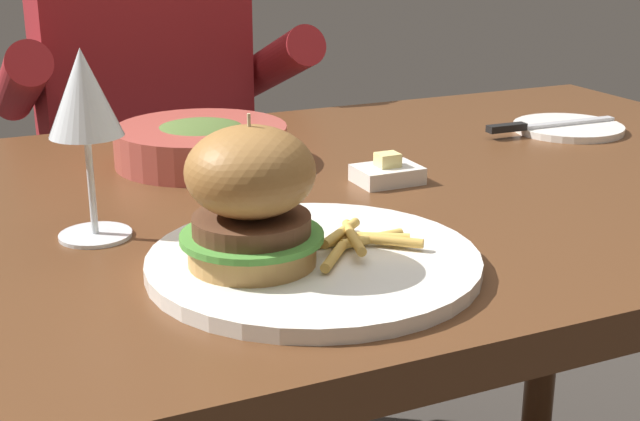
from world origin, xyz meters
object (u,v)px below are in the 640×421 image
(table_knife, at_px, (540,125))
(soup_bowl, at_px, (201,143))
(main_plate, at_px, (314,262))
(diner_person, at_px, (150,183))
(bread_plate, at_px, (568,128))
(wine_glass, at_px, (84,100))
(butter_dish, at_px, (387,173))
(burger_sandwich, at_px, (251,196))

(table_knife, xyz_separation_m, soup_bowl, (-0.49, 0.05, 0.01))
(main_plate, distance_m, diner_person, 0.93)
(table_knife, bearing_deg, soup_bowl, 173.90)
(main_plate, xyz_separation_m, diner_person, (0.07, 0.91, -0.18))
(bread_plate, height_order, diner_person, diner_person)
(main_plate, bearing_deg, wine_glass, 134.23)
(table_knife, height_order, diner_person, diner_person)
(wine_glass, distance_m, butter_dish, 0.38)
(table_knife, height_order, butter_dish, butter_dish)
(butter_dish, bearing_deg, main_plate, -132.01)
(main_plate, height_order, table_knife, table_knife)
(wine_glass, relative_size, diner_person, 0.16)
(table_knife, xyz_separation_m, butter_dish, (-0.32, -0.12, -0.00))
(burger_sandwich, relative_size, diner_person, 0.11)
(table_knife, relative_size, soup_bowl, 0.99)
(bread_plate, relative_size, diner_person, 0.14)
(main_plate, relative_size, diner_person, 0.26)
(wine_glass, height_order, soup_bowl, wine_glass)
(main_plate, xyz_separation_m, soup_bowl, (0.02, 0.39, 0.02))
(bread_plate, bearing_deg, butter_dish, -161.84)
(wine_glass, distance_m, table_knife, 0.70)
(main_plate, xyz_separation_m, bread_plate, (0.56, 0.33, -0.00))
(wine_glass, xyz_separation_m, soup_bowl, (0.18, 0.22, -0.11))
(wine_glass, relative_size, soup_bowl, 0.85)
(soup_bowl, xyz_separation_m, diner_person, (0.05, 0.52, -0.20))
(table_knife, height_order, soup_bowl, soup_bowl)
(main_plate, distance_m, burger_sandwich, 0.09)
(butter_dish, distance_m, diner_person, 0.73)
(burger_sandwich, height_order, diner_person, diner_person)
(wine_glass, distance_m, soup_bowl, 0.30)
(table_knife, distance_m, diner_person, 0.75)
(soup_bowl, bearing_deg, butter_dish, -44.99)
(main_plate, distance_m, butter_dish, 0.28)
(diner_person, bearing_deg, table_knife, -52.54)
(burger_sandwich, relative_size, soup_bowl, 0.61)
(main_plate, relative_size, burger_sandwich, 2.26)
(wine_glass, height_order, diner_person, diner_person)
(table_knife, bearing_deg, diner_person, 127.46)
(table_knife, xyz_separation_m, diner_person, (-0.44, 0.57, -0.19))
(wine_glass, xyz_separation_m, table_knife, (0.67, 0.17, -0.12))
(main_plate, xyz_separation_m, butter_dish, (0.19, 0.21, 0.00))
(table_knife, bearing_deg, burger_sandwich, -149.76)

